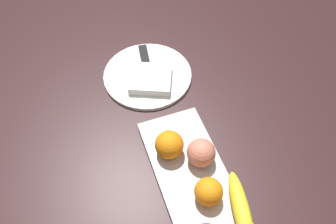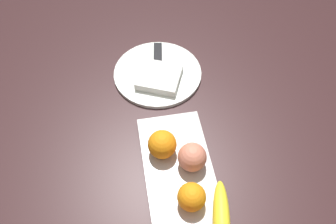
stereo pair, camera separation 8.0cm
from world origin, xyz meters
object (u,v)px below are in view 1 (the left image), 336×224
fruit_tray (194,181)px  peach (201,153)px  knife (145,61)px  banana (241,210)px  folded_napkin (151,79)px  orange_near_banana (207,192)px  dinner_plate (148,75)px  orange_near_apple (169,145)px

fruit_tray → peach: bearing=142.1°
knife → banana: bearing=14.9°
folded_napkin → knife: folded_napkin is taller
banana → knife: banana is taller
orange_near_banana → dinner_plate: orange_near_banana is taller
banana → orange_near_banana: orange_near_banana is taller
peach → banana: bearing=11.6°
dinner_plate → folded_napkin: folded_napkin is taller
banana → orange_near_banana: 0.08m
peach → knife: bearing=-176.4°
fruit_tray → knife: (-0.40, 0.01, 0.01)m
fruit_tray → orange_near_apple: (-0.08, -0.03, 0.04)m
banana → orange_near_banana: (-0.06, -0.05, 0.01)m
banana → peach: size_ratio=2.66×
banana → knife: size_ratio=0.96×
banana → peach: (-0.14, -0.03, 0.02)m
orange_near_banana → folded_napkin: bearing=-178.8°
fruit_tray → folded_napkin: folded_napkin is taller
fruit_tray → knife: bearing=178.7°
orange_near_apple → knife: orange_near_apple is taller
orange_near_banana → knife: (-0.44, 0.00, -0.03)m
dinner_plate → knife: (-0.05, 0.01, 0.01)m
orange_near_banana → dinner_plate: (-0.40, -0.01, -0.05)m
fruit_tray → banana: banana is taller
fruit_tray → dinner_plate: 0.35m
peach → dinner_plate: bearing=-174.2°
fruit_tray → peach: peach is taller
folded_napkin → fruit_tray: bearing=0.0°
fruit_tray → orange_near_apple: size_ratio=5.55×
orange_near_apple → knife: (-0.31, 0.04, -0.04)m
orange_near_apple → knife: bearing=173.1°
orange_near_apple → orange_near_banana: bearing=15.6°
banana → knife: (-0.50, -0.05, -0.02)m
fruit_tray → dinner_plate: fruit_tray is taller
knife → peach: bearing=12.6°
banana → orange_near_apple: (-0.19, -0.09, 0.02)m
fruit_tray → banana: (0.10, 0.06, 0.03)m
orange_near_banana → knife: size_ratio=0.34×
dinner_plate → knife: knife is taller
folded_napkin → orange_near_banana: bearing=1.2°
folded_napkin → peach: bearing=6.5°
folded_napkin → orange_near_apple: bearing=-7.2°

